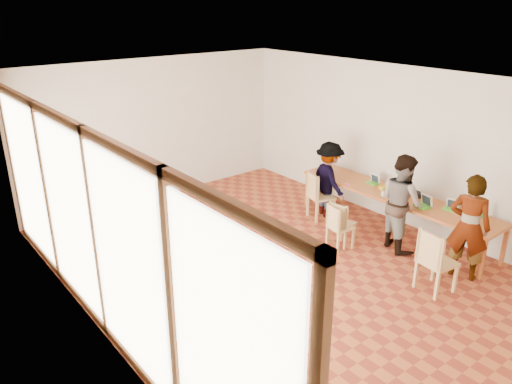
# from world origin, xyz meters

# --- Properties ---
(ground) EXTENTS (8.00, 8.00, 0.00)m
(ground) POSITION_xyz_m (0.00, 0.00, 0.00)
(ground) COLOR #A95128
(ground) RESTS_ON ground
(wall_back) EXTENTS (6.00, 0.10, 3.00)m
(wall_back) POSITION_xyz_m (0.00, 4.00, 1.50)
(wall_back) COLOR beige
(wall_back) RESTS_ON ground
(wall_right) EXTENTS (0.10, 8.00, 3.00)m
(wall_right) POSITION_xyz_m (3.00, 0.00, 1.50)
(wall_right) COLOR beige
(wall_right) RESTS_ON ground
(window_wall) EXTENTS (0.10, 8.00, 3.00)m
(window_wall) POSITION_xyz_m (-2.96, 0.00, 1.50)
(window_wall) COLOR white
(window_wall) RESTS_ON ground
(ceiling) EXTENTS (6.00, 8.00, 0.04)m
(ceiling) POSITION_xyz_m (0.00, 0.00, 3.02)
(ceiling) COLOR white
(ceiling) RESTS_ON wall_back
(communal_table) EXTENTS (0.80, 4.00, 0.75)m
(communal_table) POSITION_xyz_m (2.50, -0.42, 0.70)
(communal_table) COLOR #B15927
(communal_table) RESTS_ON ground
(side_table) EXTENTS (0.90, 0.90, 0.75)m
(side_table) POSITION_xyz_m (-0.99, 2.06, 0.67)
(side_table) COLOR #B15927
(side_table) RESTS_ON ground
(chair_near) EXTENTS (0.52, 0.52, 0.53)m
(chair_near) POSITION_xyz_m (1.22, -2.07, 0.61)
(chair_near) COLOR tan
(chair_near) RESTS_ON ground
(chair_mid) EXTENTS (0.45, 0.45, 0.44)m
(chair_mid) POSITION_xyz_m (1.29, -0.19, 0.50)
(chair_mid) COLOR tan
(chair_mid) RESTS_ON ground
(chair_far) EXTENTS (0.43, 0.43, 0.43)m
(chair_far) POSITION_xyz_m (1.18, -0.22, 0.49)
(chair_far) COLOR tan
(chair_far) RESTS_ON ground
(chair_empty) EXTENTS (0.55, 0.55, 0.50)m
(chair_empty) POSITION_xyz_m (1.80, 0.90, 0.58)
(chair_empty) COLOR tan
(chair_empty) RESTS_ON ground
(chair_spare) EXTENTS (0.57, 0.57, 0.48)m
(chair_spare) POSITION_xyz_m (-1.64, 2.26, 0.55)
(chair_spare) COLOR tan
(chair_spare) RESTS_ON ground
(person_near) EXTENTS (0.60, 0.72, 1.71)m
(person_near) POSITION_xyz_m (2.03, -2.12, 0.85)
(person_near) COLOR gray
(person_near) RESTS_ON ground
(person_mid) EXTENTS (0.90, 1.01, 1.71)m
(person_mid) POSITION_xyz_m (2.05, -0.87, 0.85)
(person_mid) COLOR gray
(person_mid) RESTS_ON ground
(person_far) EXTENTS (0.82, 1.11, 1.52)m
(person_far) POSITION_xyz_m (2.11, 0.88, 0.76)
(person_far) COLOR gray
(person_far) RESTS_ON ground
(laptop_near) EXTENTS (0.23, 0.25, 0.19)m
(laptop_near) POSITION_xyz_m (2.67, -1.45, 0.80)
(laptop_near) COLOR #52C32D
(laptop_near) RESTS_ON communal_table
(laptop_mid) EXTENTS (0.28, 0.30, 0.22)m
(laptop_mid) POSITION_xyz_m (2.42, -1.08, 0.81)
(laptop_mid) COLOR #52C32D
(laptop_mid) RESTS_ON communal_table
(laptop_far) EXTENTS (0.21, 0.24, 0.19)m
(laptop_far) POSITION_xyz_m (2.65, 0.20, 0.80)
(laptop_far) COLOR #52C32D
(laptop_far) RESTS_ON communal_table
(yellow_mug) EXTENTS (0.16, 0.16, 0.10)m
(yellow_mug) POSITION_xyz_m (2.45, -0.15, 0.80)
(yellow_mug) COLOR yellow
(yellow_mug) RESTS_ON communal_table
(green_bottle) EXTENTS (0.07, 0.07, 0.28)m
(green_bottle) POSITION_xyz_m (2.78, -1.96, 0.89)
(green_bottle) COLOR #1A682D
(green_bottle) RESTS_ON communal_table
(clear_glass) EXTENTS (0.07, 0.07, 0.09)m
(clear_glass) POSITION_xyz_m (2.26, -0.33, 0.80)
(clear_glass) COLOR silver
(clear_glass) RESTS_ON communal_table
(condiment_cup) EXTENTS (0.08, 0.08, 0.06)m
(condiment_cup) POSITION_xyz_m (2.80, -0.06, 0.78)
(condiment_cup) COLOR white
(condiment_cup) RESTS_ON communal_table
(pink_phone) EXTENTS (0.05, 0.10, 0.01)m
(pink_phone) POSITION_xyz_m (2.21, 0.47, 0.76)
(pink_phone) COLOR #ED3C7A
(pink_phone) RESTS_ON communal_table
(black_pouch) EXTENTS (0.16, 0.26, 0.09)m
(black_pouch) POSITION_xyz_m (2.70, -0.70, 0.80)
(black_pouch) COLOR black
(black_pouch) RESTS_ON communal_table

